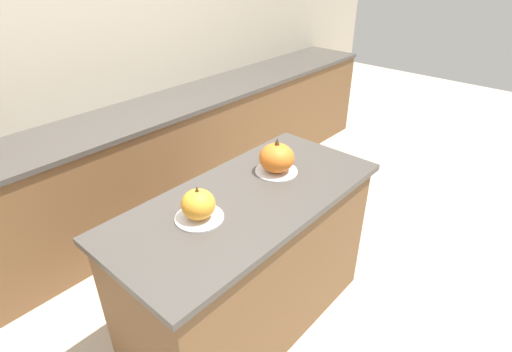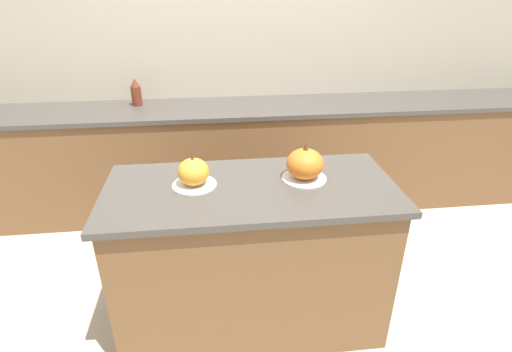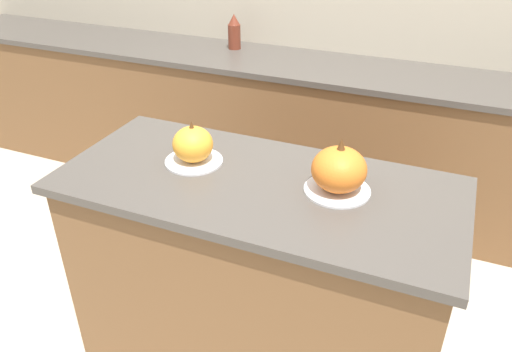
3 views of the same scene
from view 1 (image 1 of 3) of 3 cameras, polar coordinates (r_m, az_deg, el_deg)
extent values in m
plane|color=#BCB29E|center=(2.64, -0.91, -19.74)|extent=(12.00, 12.00, 0.00)
cube|color=#B2A893|center=(3.20, -24.86, 13.63)|extent=(8.00, 0.06, 2.50)
cube|color=brown|center=(2.32, -1.00, -12.75)|extent=(1.45, 0.63, 0.88)
cube|color=#47423D|center=(2.04, -1.11, -3.33)|extent=(1.51, 0.69, 0.03)
cube|color=brown|center=(3.22, -19.26, -0.86)|extent=(6.00, 0.56, 0.90)
cube|color=#47423D|center=(3.02, -20.73, 6.73)|extent=(6.00, 0.60, 0.03)
cylinder|color=silver|center=(1.89, -8.08, -5.89)|extent=(0.23, 0.23, 0.01)
ellipsoid|color=orange|center=(1.85, -8.25, -4.02)|extent=(0.16, 0.16, 0.14)
cone|color=#4C2D14|center=(1.80, -8.44, -1.87)|extent=(0.02, 0.02, 0.03)
cylinder|color=silver|center=(2.24, 2.92, 0.70)|extent=(0.24, 0.24, 0.01)
ellipsoid|color=orange|center=(2.20, 2.98, 2.61)|extent=(0.20, 0.20, 0.16)
cone|color=#4C2D14|center=(2.16, 3.05, 4.93)|extent=(0.03, 0.03, 0.04)
camera|label=2|loc=(1.25, 71.99, 2.77)|focal=28.00mm
camera|label=3|loc=(1.89, 52.94, 14.15)|focal=35.00mm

